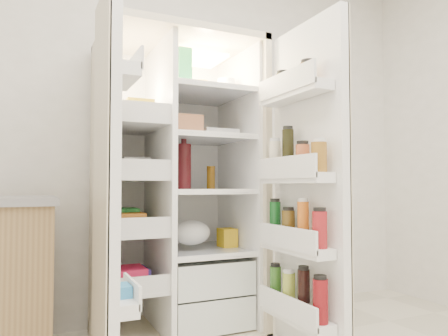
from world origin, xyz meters
name	(u,v)px	position (x,y,z in m)	size (l,w,h in m)	color
wall_back	(170,123)	(0.00, 2.00, 1.35)	(4.00, 0.02, 2.70)	white
refrigerator	(176,213)	(-0.07, 1.65, 0.75)	(0.92, 0.70, 1.80)	beige
freezer_door	(107,191)	(-0.58, 1.05, 0.89)	(0.15, 0.40, 1.72)	white
fridge_door	(306,193)	(0.40, 0.96, 0.87)	(0.17, 0.58, 1.72)	white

